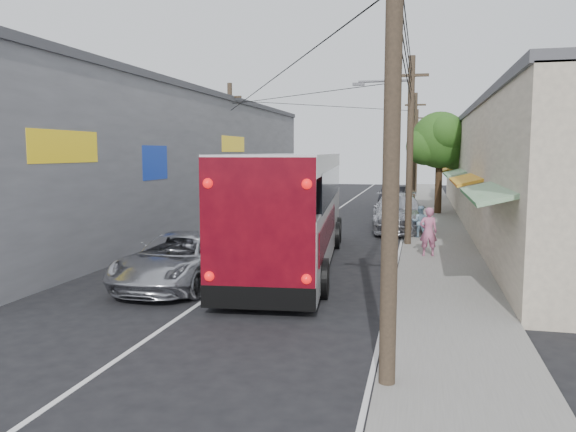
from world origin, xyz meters
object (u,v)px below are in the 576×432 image
(parked_suv, at_px, (398,213))
(pedestrian_near, at_px, (428,232))
(parked_car_mid, at_px, (392,203))
(pedestrian_far, at_px, (420,222))
(coach_bus, at_px, (293,207))
(parked_car_far, at_px, (394,197))
(jeepney, at_px, (180,259))

(parked_suv, relative_size, pedestrian_near, 3.47)
(parked_suv, bearing_deg, parked_car_mid, 90.53)
(pedestrian_near, bearing_deg, pedestrian_far, -94.70)
(parked_suv, bearing_deg, pedestrian_far, -74.76)
(parked_suv, relative_size, pedestrian_far, 4.39)
(coach_bus, relative_size, pedestrian_far, 9.57)
(parked_car_mid, bearing_deg, pedestrian_far, -78.82)
(parked_car_mid, xyz_separation_m, pedestrian_near, (2.13, -15.35, 0.31))
(parked_car_mid, relative_size, pedestrian_near, 2.34)
(pedestrian_far, bearing_deg, parked_suv, -65.32)
(parked_car_mid, distance_m, parked_car_far, 4.04)
(coach_bus, xyz_separation_m, pedestrian_far, (4.50, 6.67, -1.20))
(parked_suv, bearing_deg, jeepney, -118.48)
(jeepney, xyz_separation_m, parked_suv, (6.00, 13.69, 0.15))
(coach_bus, relative_size, jeepney, 2.48)
(pedestrian_near, relative_size, pedestrian_far, 1.27)
(jeepney, height_order, parked_car_mid, jeepney)
(parked_car_far, distance_m, pedestrian_near, 19.52)
(parked_car_far, bearing_deg, pedestrian_near, -80.89)
(pedestrian_near, bearing_deg, parked_suv, -88.22)
(parked_suv, distance_m, pedestrian_far, 3.17)
(parked_car_mid, bearing_deg, coach_bus, -97.28)
(parked_car_far, xyz_separation_m, pedestrian_near, (2.21, -19.40, 0.26))
(parked_car_far, bearing_deg, parked_suv, -83.48)
(coach_bus, xyz_separation_m, parked_suv, (3.41, 9.65, -1.12))
(pedestrian_near, distance_m, pedestrian_far, 4.72)
(jeepney, distance_m, parked_suv, 14.95)
(coach_bus, height_order, parked_car_mid, coach_bus)
(jeepney, relative_size, parked_suv, 0.88)
(coach_bus, xyz_separation_m, jeepney, (-2.59, -4.04, -1.27))
(parked_car_far, bearing_deg, jeepney, -98.95)
(parked_car_mid, bearing_deg, parked_suv, -83.09)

